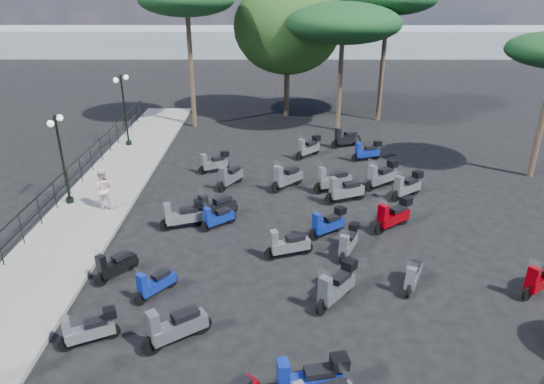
{
  "coord_description": "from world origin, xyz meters",
  "views": [
    {
      "loc": [
        0.67,
        -14.97,
        8.42
      ],
      "look_at": [
        0.63,
        1.34,
        1.2
      ],
      "focal_mm": 32.0,
      "sensor_mm": 36.0,
      "label": 1
    }
  ],
  "objects_px": {
    "scooter_13": "(288,245)",
    "scooter_2": "(115,265)",
    "scooter_26": "(407,186)",
    "pine_2": "(187,0)",
    "lamp_post_1": "(61,154)",
    "scooter_14": "(328,224)",
    "scooter_0": "(175,327)",
    "scooter_22": "(346,138)",
    "scooter_5": "(214,163)",
    "scooter_10": "(287,178)",
    "scooter_3": "(216,208)",
    "lamp_post_2": "(124,105)",
    "pedestrian_far": "(103,189)",
    "scooter_11": "(310,380)",
    "scooter_19": "(348,243)",
    "scooter_18": "(336,287)",
    "scooter_9": "(218,218)",
    "scooter_15": "(333,181)",
    "scooter_25": "(413,276)",
    "scooter_4": "(230,177)",
    "scooter_20": "(393,216)",
    "scooter_27": "(382,176)",
    "scooter_28": "(367,152)",
    "scooter_24": "(540,280)",
    "scooter_8": "(183,215)",
    "scooter_7": "(155,284)",
    "scooter_21": "(345,191)",
    "broadleaf_tree": "(287,27)",
    "scooter_16": "(308,148)"
  },
  "relations": [
    {
      "from": "scooter_9",
      "to": "scooter_19",
      "type": "relative_size",
      "value": 0.85
    },
    {
      "from": "lamp_post_1",
      "to": "scooter_0",
      "type": "relative_size",
      "value": 2.25
    },
    {
      "from": "scooter_4",
      "to": "scooter_15",
      "type": "distance_m",
      "value": 4.46
    },
    {
      "from": "pine_2",
      "to": "scooter_20",
      "type": "bearing_deg",
      "value": -55.46
    },
    {
      "from": "scooter_5",
      "to": "scooter_10",
      "type": "distance_m",
      "value": 3.89
    },
    {
      "from": "scooter_9",
      "to": "scooter_24",
      "type": "bearing_deg",
      "value": -151.15
    },
    {
      "from": "scooter_13",
      "to": "scooter_15",
      "type": "height_order",
      "value": "scooter_15"
    },
    {
      "from": "lamp_post_1",
      "to": "scooter_14",
      "type": "relative_size",
      "value": 2.61
    },
    {
      "from": "scooter_3",
      "to": "scooter_5",
      "type": "relative_size",
      "value": 1.07
    },
    {
      "from": "scooter_13",
      "to": "scooter_2",
      "type": "bearing_deg",
      "value": 83.79
    },
    {
      "from": "scooter_15",
      "to": "scooter_27",
      "type": "xyz_separation_m",
      "value": [
        2.15,
        0.44,
        0.04
      ]
    },
    {
      "from": "lamp_post_1",
      "to": "scooter_19",
      "type": "xyz_separation_m",
      "value": [
        10.64,
        -3.74,
        -1.75
      ]
    },
    {
      "from": "scooter_18",
      "to": "scooter_21",
      "type": "xyz_separation_m",
      "value": [
        1.14,
        6.7,
        -0.03
      ]
    },
    {
      "from": "lamp_post_1",
      "to": "scooter_28",
      "type": "relative_size",
      "value": 2.33
    },
    {
      "from": "scooter_7",
      "to": "scooter_20",
      "type": "bearing_deg",
      "value": -113.1
    },
    {
      "from": "scooter_26",
      "to": "pine_2",
      "type": "bearing_deg",
      "value": 8.17
    },
    {
      "from": "scooter_3",
      "to": "scooter_18",
      "type": "relative_size",
      "value": 1.01
    },
    {
      "from": "scooter_5",
      "to": "scooter_16",
      "type": "distance_m",
      "value": 5.03
    },
    {
      "from": "scooter_14",
      "to": "scooter_22",
      "type": "distance_m",
      "value": 10.12
    },
    {
      "from": "pedestrian_far",
      "to": "scooter_10",
      "type": "height_order",
      "value": "pedestrian_far"
    },
    {
      "from": "scooter_11",
      "to": "scooter_22",
      "type": "relative_size",
      "value": 1.07
    },
    {
      "from": "scooter_9",
      "to": "scooter_14",
      "type": "bearing_deg",
      "value": -137.1
    },
    {
      "from": "scooter_13",
      "to": "pedestrian_far",
      "type": "bearing_deg",
      "value": 45.22
    },
    {
      "from": "scooter_25",
      "to": "scooter_14",
      "type": "bearing_deg",
      "value": -30.07
    },
    {
      "from": "scooter_11",
      "to": "scooter_27",
      "type": "distance_m",
      "value": 12.3
    },
    {
      "from": "scooter_19",
      "to": "scooter_13",
      "type": "bearing_deg",
      "value": 29.75
    },
    {
      "from": "scooter_8",
      "to": "scooter_24",
      "type": "xyz_separation_m",
      "value": [
        10.96,
        -4.0,
        -0.06
      ]
    },
    {
      "from": "scooter_3",
      "to": "scooter_13",
      "type": "distance_m",
      "value": 3.76
    },
    {
      "from": "scooter_22",
      "to": "scooter_18",
      "type": "bearing_deg",
      "value": 148.49
    },
    {
      "from": "scooter_2",
      "to": "scooter_7",
      "type": "height_order",
      "value": "scooter_2"
    },
    {
      "from": "scooter_24",
      "to": "broadleaf_tree",
      "type": "bearing_deg",
      "value": -16.32
    },
    {
      "from": "scooter_3",
      "to": "lamp_post_2",
      "type": "bearing_deg",
      "value": -6.2
    },
    {
      "from": "pedestrian_far",
      "to": "scooter_5",
      "type": "height_order",
      "value": "pedestrian_far"
    },
    {
      "from": "scooter_2",
      "to": "scooter_26",
      "type": "distance_m",
      "value": 11.94
    },
    {
      "from": "scooter_5",
      "to": "scooter_19",
      "type": "relative_size",
      "value": 0.99
    },
    {
      "from": "scooter_5",
      "to": "scooter_16",
      "type": "xyz_separation_m",
      "value": [
        4.56,
        2.11,
        0.04
      ]
    },
    {
      "from": "scooter_4",
      "to": "scooter_26",
      "type": "distance_m",
      "value": 7.52
    },
    {
      "from": "scooter_21",
      "to": "scooter_20",
      "type": "bearing_deg",
      "value": -169.63
    },
    {
      "from": "scooter_2",
      "to": "scooter_21",
      "type": "height_order",
      "value": "scooter_21"
    },
    {
      "from": "scooter_24",
      "to": "scooter_8",
      "type": "bearing_deg",
      "value": 34.69
    },
    {
      "from": "scooter_4",
      "to": "scooter_25",
      "type": "bearing_deg",
      "value": 159.64
    },
    {
      "from": "scooter_9",
      "to": "scooter_15",
      "type": "distance_m",
      "value": 5.64
    },
    {
      "from": "lamp_post_1",
      "to": "scooter_11",
      "type": "xyz_separation_m",
      "value": [
        8.95,
        -9.78,
        -1.67
      ]
    },
    {
      "from": "lamp_post_1",
      "to": "scooter_22",
      "type": "height_order",
      "value": "lamp_post_1"
    },
    {
      "from": "scooter_19",
      "to": "pine_2",
      "type": "height_order",
      "value": "pine_2"
    },
    {
      "from": "scooter_11",
      "to": "pine_2",
      "type": "xyz_separation_m",
      "value": [
        -5.64,
        21.22,
        6.75
      ]
    },
    {
      "from": "pine_2",
      "to": "scooter_0",
      "type": "bearing_deg",
      "value": -82.87
    },
    {
      "from": "scooter_2",
      "to": "pedestrian_far",
      "type": "bearing_deg",
      "value": -31.08
    },
    {
      "from": "scooter_5",
      "to": "pine_2",
      "type": "xyz_separation_m",
      "value": [
        -2.09,
        7.72,
        6.82
      ]
    },
    {
      "from": "scooter_3",
      "to": "scooter_25",
      "type": "xyz_separation_m",
      "value": [
        6.26,
        -4.41,
        -0.1
      ]
    }
  ]
}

